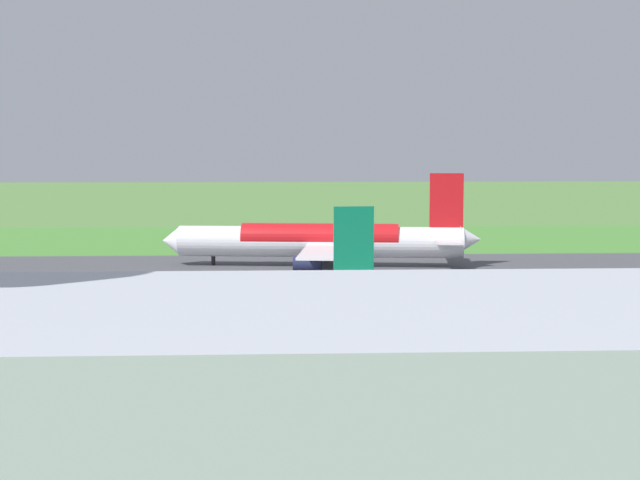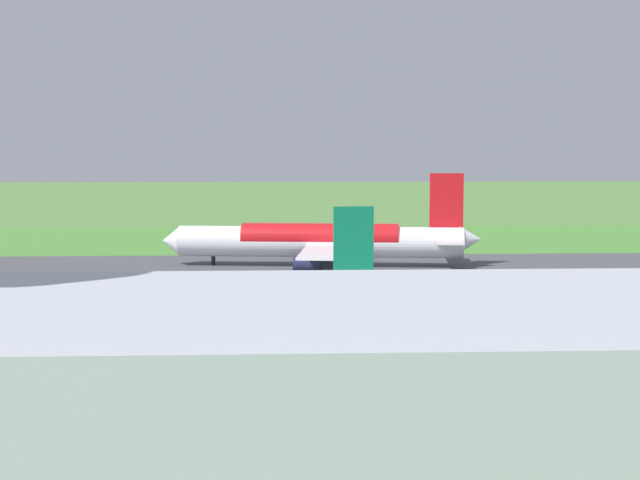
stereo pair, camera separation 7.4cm
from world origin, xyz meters
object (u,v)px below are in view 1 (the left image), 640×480
at_px(airliner_parked_mid, 203,291).
at_px(terminal_building, 547,470).
at_px(service_truck_fuel, 202,285).
at_px(no_stopping_sign, 219,238).
at_px(traffic_cone_orange, 194,240).
at_px(airliner_main, 322,241).
at_px(service_car_followme, 60,286).

xyz_separation_m(airliner_parked_mid, terminal_building, (-18.65, 72.03, 3.90)).
height_order(airliner_parked_mid, terminal_building, terminal_building).
distance_m(service_truck_fuel, no_stopping_sign, 66.62).
bearing_deg(airliner_parked_mid, no_stopping_sign, -87.83).
bearing_deg(terminal_building, no_stopping_sign, -82.15).
xyz_separation_m(service_truck_fuel, traffic_cone_orange, (7.23, -73.52, -1.13)).
height_order(airliner_parked_mid, service_truck_fuel, airliner_parked_mid).
bearing_deg(airliner_main, airliner_parked_mid, 72.20).
bearing_deg(traffic_cone_orange, service_car_followme, 79.68).
height_order(terminal_building, traffic_cone_orange, terminal_building).
distance_m(service_car_followme, service_truck_fuel, 20.29).
bearing_deg(no_stopping_sign, traffic_cone_orange, -51.04).
bearing_deg(no_stopping_sign, terminal_building, 97.85).
bearing_deg(service_truck_fuel, airliner_parked_mid, 94.63).
bearing_deg(no_stopping_sign, service_truck_fuel, 91.40).
height_order(airliner_main, airliner_parked_mid, airliner_main).
distance_m(airliner_parked_mid, service_car_followme, 32.54).
xyz_separation_m(terminal_building, traffic_cone_orange, (27.56, -166.26, -7.24)).
distance_m(airliner_main, service_car_followme, 46.40).
bearing_deg(service_truck_fuel, traffic_cone_orange, -84.38).
height_order(no_stopping_sign, traffic_cone_orange, no_stopping_sign).
distance_m(airliner_main, no_stopping_sign, 41.66).
bearing_deg(airliner_main, service_car_followme, 34.96).
xyz_separation_m(airliner_parked_mid, no_stopping_sign, (3.31, -87.30, -2.09)).
relative_size(airliner_main, traffic_cone_orange, 98.40).
bearing_deg(no_stopping_sign, airliner_main, 118.07).
xyz_separation_m(service_car_followme, service_truck_fuel, (-20.00, 3.41, 0.56)).
xyz_separation_m(no_stopping_sign, traffic_cone_orange, (5.60, -6.93, -1.25)).
relative_size(service_car_followme, traffic_cone_orange, 7.94).
bearing_deg(service_truck_fuel, no_stopping_sign, -88.60).
distance_m(terminal_building, no_stopping_sign, 160.95).
xyz_separation_m(airliner_main, service_car_followme, (37.92, 26.51, -3.51)).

